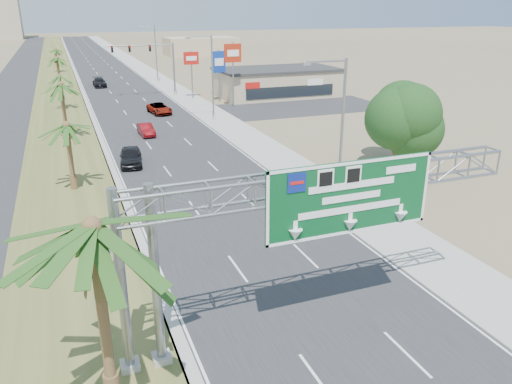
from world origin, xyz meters
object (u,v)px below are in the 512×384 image
object	(u,v)px
signal_mast	(161,65)
store_building	(277,83)
palm_near	(92,228)
car_mid_lane	(146,130)
car_right_lane	(159,109)
pole_sign_red_far	(191,61)
pole_sign_blue	(219,64)
sign_gantry	(310,198)
car_far	(99,83)
car_left_lane	(131,156)
pole_sign_red_near	(233,57)

from	to	relation	value
signal_mast	store_building	xyz separation A→B (m)	(16.83, -5.97, -2.85)
palm_near	car_mid_lane	bearing A→B (deg)	78.93
car_right_lane	pole_sign_red_far	distance (m)	12.66
signal_mast	pole_sign_blue	bearing A→B (deg)	-47.79
sign_gantry	pole_sign_red_far	world-z (taller)	sign_gantry
sign_gantry	car_far	bearing A→B (deg)	91.52
palm_near	pole_sign_blue	bearing A→B (deg)	69.27
store_building	car_left_lane	world-z (taller)	store_building
signal_mast	store_building	bearing A→B (deg)	-19.54
car_mid_lane	pole_sign_red_far	xyz separation A→B (m)	(10.50, 20.66, 4.90)
pole_sign_red_near	pole_sign_red_far	xyz separation A→B (m)	(-3.53, 8.79, -1.29)
car_far	pole_sign_blue	world-z (taller)	pole_sign_blue
store_building	car_left_lane	bearing A→B (deg)	-132.44
signal_mast	car_mid_lane	distance (m)	25.84
pole_sign_red_near	store_building	bearing A→B (deg)	35.55
car_left_lane	car_mid_lane	size ratio (longest dim) A/B	1.19
car_far	pole_sign_red_near	bearing A→B (deg)	-60.38
palm_near	store_building	xyz separation A→B (m)	(31.20, 58.00, -4.93)
palm_near	pole_sign_red_near	distance (m)	55.65
sign_gantry	car_mid_lane	bearing A→B (deg)	90.67
car_mid_lane	sign_gantry	bearing A→B (deg)	-92.07
palm_near	signal_mast	distance (m)	65.60
sign_gantry	signal_mast	size ratio (longest dim) A/B	1.63
car_mid_lane	pole_sign_red_far	distance (m)	23.69
signal_mast	pole_sign_red_near	xyz separation A→B (m)	(7.35, -12.74, 1.98)
car_right_lane	pole_sign_blue	bearing A→B (deg)	22.98
car_mid_lane	pole_sign_red_near	distance (m)	19.39
pole_sign_red_near	pole_sign_blue	distance (m)	5.29
palm_near	pole_sign_blue	xyz separation A→B (m)	(21.32, 56.31, -1.51)
car_left_lane	pole_sign_red_near	size ratio (longest dim) A/B	0.53
store_building	pole_sign_red_near	distance (m)	12.60
palm_near	pole_sign_blue	world-z (taller)	palm_near
car_left_lane	pole_sign_red_near	world-z (taller)	pole_sign_red_near
pole_sign_blue	sign_gantry	bearing A→B (deg)	-103.62
car_mid_lane	pole_sign_blue	distance (m)	22.27
car_right_lane	car_far	bearing A→B (deg)	93.82
car_far	pole_sign_red_near	xyz separation A→B (m)	(15.60, -26.70, 6.08)
car_left_lane	pole_sign_red_far	bearing A→B (deg)	73.84
pole_sign_red_near	pole_sign_blue	world-z (taller)	pole_sign_red_near
palm_near	car_far	world-z (taller)	palm_near
pole_sign_red_far	car_far	bearing A→B (deg)	123.99
sign_gantry	pole_sign_red_near	size ratio (longest dim) A/B	1.92
store_building	car_mid_lane	size ratio (longest dim) A/B	4.66
car_mid_lane	pole_sign_red_near	bearing A→B (deg)	37.49
car_right_lane	car_far	xyz separation A→B (m)	(-5.20, 27.37, 0.06)
palm_near	car_left_lane	distance (m)	29.95
pole_sign_red_far	pole_sign_red_near	bearing A→B (deg)	-68.14
palm_near	pole_sign_red_near	xyz separation A→B (m)	(21.73, 51.23, -0.11)
car_left_lane	car_right_lane	world-z (taller)	car_left_lane
car_far	pole_sign_red_far	size ratio (longest dim) A/B	0.72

